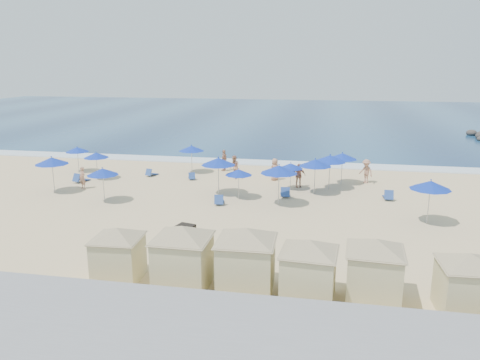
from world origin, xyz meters
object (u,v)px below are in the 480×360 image
umbrella_2 (96,155)px  cabana_0 (118,247)px  trash_bin (185,234)px  umbrella_9 (342,156)px  beachgoer_3 (366,171)px  beachgoer_5 (224,160)px  cabana_1 (183,249)px  cabana_5 (468,276)px  beachgoer_2 (298,175)px  umbrella_6 (218,161)px  umbrella_11 (431,185)px  umbrella_1 (52,161)px  umbrella_3 (103,172)px  umbrella_0 (77,149)px  cabana_3 (309,262)px  umbrella_8 (279,169)px  umbrella_7 (291,166)px  beachgoer_4 (275,169)px  umbrella_4 (191,148)px  umbrella_10 (330,159)px  cabana_4 (375,262)px  beachgoer_1 (234,167)px  umbrella_12 (315,163)px  cabana_2 (246,251)px  beachgoer_0 (82,178)px  umbrella_5 (239,172)px

umbrella_2 → cabana_0: bearing=-60.1°
trash_bin → umbrella_9: size_ratio=0.35×
beachgoer_3 → beachgoer_5: size_ratio=1.01×
cabana_1 → umbrella_2: size_ratio=2.06×
cabana_5 → beachgoer_2: cabana_5 is taller
umbrella_6 → umbrella_11: (13.26, -3.80, -0.09)m
umbrella_1 → umbrella_3: (4.65, -1.57, -0.24)m
cabana_5 → umbrella_0: size_ratio=1.87×
cabana_3 → umbrella_8: size_ratio=1.58×
trash_bin → umbrella_11: umbrella_11 is taller
umbrella_7 → beachgoer_5: size_ratio=1.10×
umbrella_11 → beachgoer_4: umbrella_11 is taller
cabana_3 → umbrella_4: size_ratio=1.80×
cabana_5 → umbrella_10: umbrella_10 is taller
umbrella_3 → beachgoer_3: (17.51, 8.53, -1.13)m
cabana_4 → beachgoer_1: 20.70m
umbrella_12 → beachgoer_3: 5.62m
umbrella_7 → beachgoer_5: umbrella_7 is taller
cabana_2 → umbrella_12: size_ratio=1.81×
beachgoer_0 → beachgoer_2: 15.98m
cabana_1 → beachgoer_3: cabana_1 is taller
umbrella_8 → umbrella_6: bearing=158.3°
umbrella_4 → umbrella_9: (12.36, -1.53, 0.07)m
umbrella_4 → umbrella_10: bearing=-16.0°
umbrella_4 → beachgoer_5: size_ratio=1.31×
cabana_3 → umbrella_0: bearing=137.1°
cabana_2 → umbrella_3: size_ratio=1.98×
umbrella_5 → umbrella_10: 7.09m
cabana_0 → umbrella_1: bearing=131.1°
beachgoer_1 → beachgoer_5: (-1.42, 2.65, -0.01)m
beachgoer_2 → beachgoer_3: (5.04, 2.22, 0.03)m
beachgoer_0 → umbrella_7: bearing=38.1°
umbrella_2 → umbrella_7: size_ratio=1.10×
umbrella_0 → umbrella_10: (21.04, -1.81, 0.36)m
cabana_3 → umbrella_8: 12.65m
cabana_5 → umbrella_9: (-4.06, 18.83, 0.67)m
cabana_4 → umbrella_3: 19.53m
cabana_0 → umbrella_8: 13.32m
umbrella_5 → umbrella_8: size_ratio=0.77×
beachgoer_1 → umbrella_1: bearing=-95.8°
umbrella_7 → umbrella_9: (3.72, 2.38, 0.40)m
cabana_2 → beachgoer_1: 19.19m
umbrella_8 → umbrella_7: bearing=83.9°
umbrella_0 → umbrella_7: umbrella_0 is taller
umbrella_4 → umbrella_7: bearing=-24.3°
umbrella_0 → beachgoer_2: bearing=-5.0°
cabana_0 → beachgoer_5: cabana_0 is taller
cabana_0 → beachgoer_1: size_ratio=2.18×
beachgoer_2 → cabana_5: bearing=-79.0°
cabana_2 → umbrella_4: cabana_2 is taller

